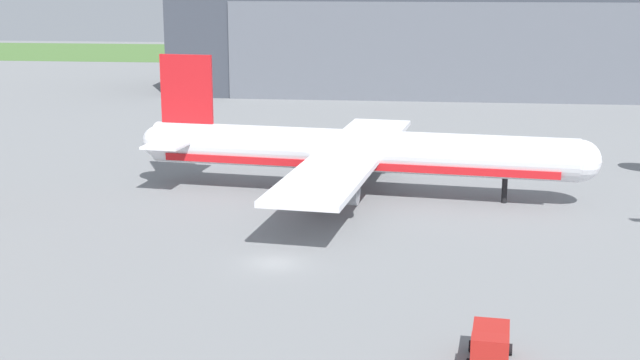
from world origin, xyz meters
The scene contains 5 objects.
ground_plane centered at (0.00, 0.00, 0.00)m, with size 440.00×440.00×0.00m, color slate.
grass_field_strip centered at (0.00, 182.58, 0.04)m, with size 440.00×56.00×0.08m, color #497035.
maintenance_hangar centered at (14.62, 106.74, 11.07)m, with size 99.58×29.80×23.07m.
airliner_far_right centered at (4.98, 23.09, 4.50)m, with size 47.65×43.43×14.14m.
pushback_tractor centered at (15.69, -16.83, 1.17)m, with size 2.94×4.61×2.23m.
Camera 1 is at (11.08, -66.46, 22.68)m, focal length 49.79 mm.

